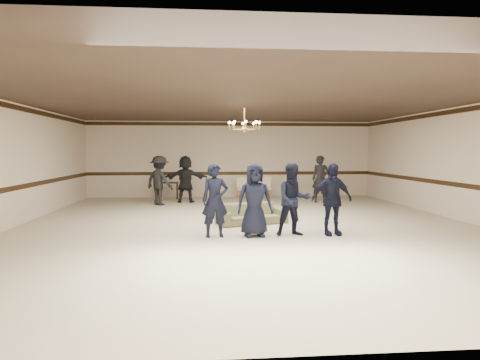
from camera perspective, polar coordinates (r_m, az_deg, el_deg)
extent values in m
cube|color=tan|center=(11.04, 1.08, -6.22)|extent=(12.00, 14.00, 0.01)
cube|color=#30241B|center=(10.94, 1.10, 10.51)|extent=(12.00, 14.00, 0.01)
cube|color=beige|center=(17.85, -1.24, 2.85)|extent=(12.00, 0.01, 3.20)
cube|color=beige|center=(3.99, 11.57, -1.25)|extent=(12.00, 0.01, 3.20)
cube|color=beige|center=(11.86, -29.13, 1.76)|extent=(0.01, 14.00, 3.20)
cube|color=beige|center=(12.95, 28.55, 1.93)|extent=(0.01, 14.00, 3.20)
cube|color=black|center=(17.85, -1.23, 0.92)|extent=(12.00, 0.02, 0.14)
cube|color=black|center=(17.86, -1.24, 7.60)|extent=(12.00, 0.02, 0.14)
imported|color=black|center=(9.51, -3.41, -2.79)|extent=(0.66, 0.49, 1.67)
imported|color=black|center=(9.58, 1.99, -2.74)|extent=(0.86, 0.60, 1.67)
imported|color=black|center=(9.72, 7.27, -2.67)|extent=(0.86, 0.69, 1.67)
imported|color=black|center=(9.95, 12.35, -2.58)|extent=(1.02, 0.51, 1.67)
imported|color=#666644|center=(11.31, 1.58, -4.57)|extent=(2.00, 1.25, 0.54)
imported|color=black|center=(15.35, -10.88, -0.07)|extent=(1.31, 1.22, 1.78)
imported|color=black|center=(15.98, -7.41, 0.13)|extent=(1.68, 0.63, 1.78)
imported|color=black|center=(16.17, 10.89, 0.13)|extent=(0.70, 0.51, 1.78)
cube|color=black|center=(17.30, -9.72, -1.41)|extent=(0.84, 0.40, 0.69)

